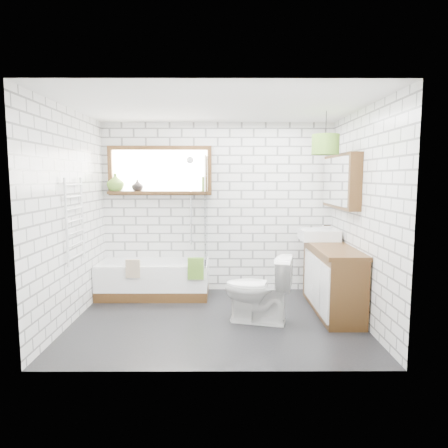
{
  "coord_description": "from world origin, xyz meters",
  "views": [
    {
      "loc": [
        0.07,
        -4.64,
        1.7
      ],
      "look_at": [
        0.09,
        0.25,
        1.13
      ],
      "focal_mm": 32.0,
      "sensor_mm": 36.0,
      "label": 1
    }
  ],
  "objects_px": {
    "vanity": "(332,279)",
    "toilet": "(258,289)",
    "pendant": "(325,144)",
    "basin": "(319,235)",
    "bathtub": "(154,279)"
  },
  "relations": [
    {
      "from": "vanity",
      "to": "toilet",
      "type": "distance_m",
      "value": 1.05
    },
    {
      "from": "vanity",
      "to": "pendant",
      "type": "distance_m",
      "value": 1.69
    },
    {
      "from": "basin",
      "to": "toilet",
      "type": "xyz_separation_m",
      "value": [
        -0.92,
        -0.89,
        -0.52
      ]
    },
    {
      "from": "basin",
      "to": "bathtub",
      "type": "bearing_deg",
      "value": 176.26
    },
    {
      "from": "bathtub",
      "to": "vanity",
      "type": "height_order",
      "value": "vanity"
    },
    {
      "from": "toilet",
      "to": "pendant",
      "type": "bearing_deg",
      "value": 127.98
    },
    {
      "from": "bathtub",
      "to": "basin",
      "type": "relative_size",
      "value": 3.05
    },
    {
      "from": "toilet",
      "to": "pendant",
      "type": "relative_size",
      "value": 2.41
    },
    {
      "from": "bathtub",
      "to": "toilet",
      "type": "height_order",
      "value": "toilet"
    },
    {
      "from": "bathtub",
      "to": "basin",
      "type": "height_order",
      "value": "basin"
    },
    {
      "from": "vanity",
      "to": "pendant",
      "type": "relative_size",
      "value": 4.44
    },
    {
      "from": "vanity",
      "to": "pendant",
      "type": "height_order",
      "value": "pendant"
    },
    {
      "from": "vanity",
      "to": "toilet",
      "type": "height_order",
      "value": "vanity"
    },
    {
      "from": "bathtub",
      "to": "toilet",
      "type": "xyz_separation_m",
      "value": [
        1.4,
        -1.05,
        0.15
      ]
    },
    {
      "from": "toilet",
      "to": "pendant",
      "type": "height_order",
      "value": "pendant"
    }
  ]
}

